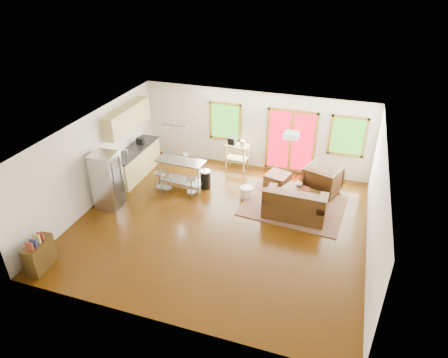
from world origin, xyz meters
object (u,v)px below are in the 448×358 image
(rug, at_px, (293,206))
(kitchen_cart, at_px, (236,148))
(loveseat, at_px, (295,206))
(island, at_px, (181,169))
(coffee_table, at_px, (300,192))
(ottoman, at_px, (277,180))
(refrigerator, at_px, (108,181))
(armchair, at_px, (323,178))

(rug, distance_m, kitchen_cart, 2.89)
(loveseat, xyz_separation_m, island, (-3.56, 0.49, 0.29))
(rug, height_order, coffee_table, coffee_table)
(rug, bearing_deg, coffee_table, 64.30)
(loveseat, relative_size, ottoman, 2.55)
(loveseat, height_order, coffee_table, loveseat)
(kitchen_cart, bearing_deg, refrigerator, -130.03)
(loveseat, distance_m, refrigerator, 5.21)
(coffee_table, height_order, ottoman, ottoman)
(armchair, relative_size, kitchen_cart, 0.90)
(kitchen_cart, bearing_deg, armchair, -12.62)
(coffee_table, bearing_deg, rug, -115.70)
(rug, xyz_separation_m, island, (-3.47, -0.00, 0.63))
(coffee_table, bearing_deg, armchair, 54.81)
(kitchen_cart, bearing_deg, loveseat, -43.32)
(loveseat, distance_m, armchair, 1.65)
(armchair, bearing_deg, refrigerator, 44.21)
(armchair, distance_m, refrigerator, 6.25)
(refrigerator, xyz_separation_m, island, (1.51, 1.59, -0.18))
(rug, distance_m, island, 3.52)
(island, bearing_deg, armchair, 14.16)
(armchair, height_order, kitchen_cart, kitchen_cart)
(loveseat, height_order, armchair, armchair)
(rug, relative_size, refrigerator, 1.69)
(rug, bearing_deg, ottoman, 124.99)
(refrigerator, xyz_separation_m, kitchen_cart, (2.76, 3.28, -0.07))
(refrigerator, bearing_deg, armchair, 22.92)
(ottoman, bearing_deg, refrigerator, -149.39)
(armchair, bearing_deg, coffee_table, 74.07)
(rug, distance_m, armchair, 1.33)
(rug, height_order, kitchen_cart, kitchen_cart)
(coffee_table, xyz_separation_m, kitchen_cart, (-2.35, 1.43, 0.40))
(island, bearing_deg, refrigerator, -133.63)
(armchair, height_order, refrigerator, refrigerator)
(coffee_table, bearing_deg, loveseat, -92.62)
(island, distance_m, kitchen_cart, 2.10)
(armchair, height_order, ottoman, armchair)
(coffee_table, distance_m, ottoman, 1.07)
(rug, xyz_separation_m, armchair, (0.68, 1.04, 0.48))
(coffee_table, relative_size, armchair, 1.20)
(island, xyz_separation_m, kitchen_cart, (1.24, 1.69, 0.12))
(ottoman, height_order, kitchen_cart, kitchen_cart)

